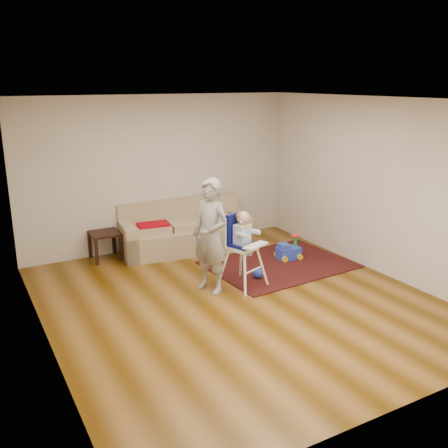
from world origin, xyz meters
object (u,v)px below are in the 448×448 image
sofa (185,227)px  side_table (105,246)px  high_chair (243,251)px  ride_on_toy (289,247)px  toy_ball (258,273)px  adult (211,236)px

sofa → side_table: bearing=178.5°
sofa → high_chair: size_ratio=2.04×
ride_on_toy → sofa: bearing=140.9°
toy_ball → high_chair: (-0.34, -0.12, 0.46)m
side_table → ride_on_toy: (2.70, -1.51, -0.01)m
sofa → adult: bearing=-95.7°
ride_on_toy → high_chair: size_ratio=0.36×
ride_on_toy → high_chair: bearing=-149.4°
sofa → toy_ball: size_ratio=15.26×
side_table → toy_ball: size_ratio=3.11×
side_table → adult: 2.31m
ride_on_toy → adult: bearing=-158.5°
ride_on_toy → toy_ball: size_ratio=2.73×
side_table → toy_ball: (1.78, -1.99, -0.14)m
sofa → toy_ball: sofa is taller
sofa → side_table: sofa is taller
adult → toy_ball: bearing=70.2°
side_table → high_chair: (1.44, -2.10, 0.31)m
adult → ride_on_toy: bearing=84.4°
side_table → adult: adult is taller
sofa → high_chair: bearing=-80.8°
side_table → ride_on_toy: 3.09m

